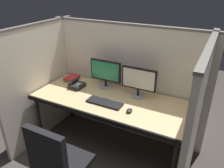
# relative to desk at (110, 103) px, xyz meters

# --- Properties ---
(ground_plane) EXTENTS (8.00, 8.00, 0.00)m
(ground_plane) POSITION_rel_desk_xyz_m (0.00, -0.29, -0.69)
(ground_plane) COLOR #423D38
(cubicle_partition_rear) EXTENTS (2.21, 0.06, 1.57)m
(cubicle_partition_rear) POSITION_rel_desk_xyz_m (0.00, 0.46, 0.10)
(cubicle_partition_rear) COLOR beige
(cubicle_partition_rear) RESTS_ON ground
(cubicle_partition_left) EXTENTS (0.06, 1.41, 1.57)m
(cubicle_partition_left) POSITION_rel_desk_xyz_m (-0.99, -0.09, 0.10)
(cubicle_partition_left) COLOR beige
(cubicle_partition_left) RESTS_ON ground
(cubicle_partition_right) EXTENTS (0.06, 1.41, 1.57)m
(cubicle_partition_right) POSITION_rel_desk_xyz_m (0.99, -0.09, 0.10)
(cubicle_partition_right) COLOR beige
(cubicle_partition_right) RESTS_ON ground
(desk) EXTENTS (1.90, 0.80, 0.74)m
(desk) POSITION_rel_desk_xyz_m (0.00, 0.00, 0.00)
(desk) COLOR tan
(desk) RESTS_ON ground
(monitor_left) EXTENTS (0.43, 0.17, 0.37)m
(monitor_left) POSITION_rel_desk_xyz_m (-0.21, 0.28, 0.27)
(monitor_left) COLOR gray
(monitor_left) RESTS_ON desk
(monitor_right) EXTENTS (0.43, 0.17, 0.37)m
(monitor_right) POSITION_rel_desk_xyz_m (0.27, 0.23, 0.27)
(monitor_right) COLOR gray
(monitor_right) RESTS_ON desk
(keyboard_main) EXTENTS (0.43, 0.15, 0.02)m
(keyboard_main) POSITION_rel_desk_xyz_m (-0.01, -0.11, 0.06)
(keyboard_main) COLOR black
(keyboard_main) RESTS_ON desk
(computer_mouse) EXTENTS (0.06, 0.10, 0.04)m
(computer_mouse) POSITION_rel_desk_xyz_m (0.32, -0.15, 0.07)
(computer_mouse) COLOR black
(computer_mouse) RESTS_ON desk
(book_stack) EXTENTS (0.15, 0.21, 0.06)m
(book_stack) POSITION_rel_desk_xyz_m (-0.74, 0.25, 0.08)
(book_stack) COLOR #26723F
(book_stack) RESTS_ON desk
(desk_phone) EXTENTS (0.17, 0.19, 0.09)m
(desk_phone) POSITION_rel_desk_xyz_m (-0.55, 0.09, 0.08)
(desk_phone) COLOR black
(desk_phone) RESTS_ON desk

